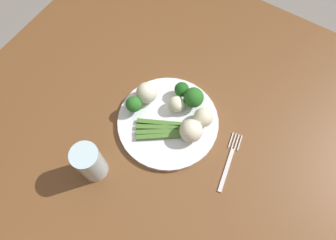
% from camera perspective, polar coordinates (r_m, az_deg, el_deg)
% --- Properties ---
extents(ground_plane, '(6.00, 6.00, 0.02)m').
position_cam_1_polar(ground_plane, '(1.56, 1.44, -11.94)').
color(ground_plane, gray).
extents(dining_table, '(1.20, 1.06, 0.76)m').
position_cam_1_polar(dining_table, '(0.92, 2.39, -2.95)').
color(dining_table, brown).
rests_on(dining_table, ground_plane).
extents(plate, '(0.27, 0.27, 0.01)m').
position_cam_1_polar(plate, '(0.82, 0.00, -0.36)').
color(plate, white).
rests_on(plate, dining_table).
extents(asparagus_bundle, '(0.14, 0.11, 0.01)m').
position_cam_1_polar(asparagus_bundle, '(0.79, -1.28, -1.86)').
color(asparagus_bundle, '#47752D').
rests_on(asparagus_bundle, plate).
extents(broccoli_near_center, '(0.04, 0.04, 0.05)m').
position_cam_1_polar(broccoli_near_center, '(0.82, 2.63, 5.80)').
color(broccoli_near_center, '#4C7F2B').
rests_on(broccoli_near_center, plate).
extents(broccoli_right, '(0.05, 0.05, 0.07)m').
position_cam_1_polar(broccoli_right, '(0.80, 5.15, 4.09)').
color(broccoli_right, '#568E33').
rests_on(broccoli_right, plate).
extents(broccoli_front_left, '(0.04, 0.04, 0.05)m').
position_cam_1_polar(broccoli_front_left, '(0.80, -6.52, 2.96)').
color(broccoli_front_left, '#568E33').
rests_on(broccoli_front_left, plate).
extents(cauliflower_left, '(0.05, 0.05, 0.05)m').
position_cam_1_polar(cauliflower_left, '(0.79, 6.70, 0.48)').
color(cauliflower_left, beige).
rests_on(cauliflower_left, plate).
extents(cauliflower_front, '(0.06, 0.06, 0.06)m').
position_cam_1_polar(cauliflower_front, '(0.77, 4.40, -2.05)').
color(cauliflower_front, silver).
rests_on(cauliflower_front, plate).
extents(cauliflower_near_fork, '(0.06, 0.06, 0.06)m').
position_cam_1_polar(cauliflower_near_fork, '(0.82, -4.05, 5.19)').
color(cauliflower_near_fork, silver).
rests_on(cauliflower_near_fork, plate).
extents(cauliflower_outer_edge, '(0.04, 0.04, 0.04)m').
position_cam_1_polar(cauliflower_outer_edge, '(0.81, 1.59, 3.02)').
color(cauliflower_outer_edge, silver).
rests_on(cauliflower_outer_edge, plate).
extents(fork, '(0.05, 0.17, 0.00)m').
position_cam_1_polar(fork, '(0.80, 11.53, -7.60)').
color(fork, silver).
rests_on(fork, dining_table).
extents(water_glass, '(0.07, 0.07, 0.12)m').
position_cam_1_polar(water_glass, '(0.74, -14.61, -7.81)').
color(water_glass, silver).
rests_on(water_glass, dining_table).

